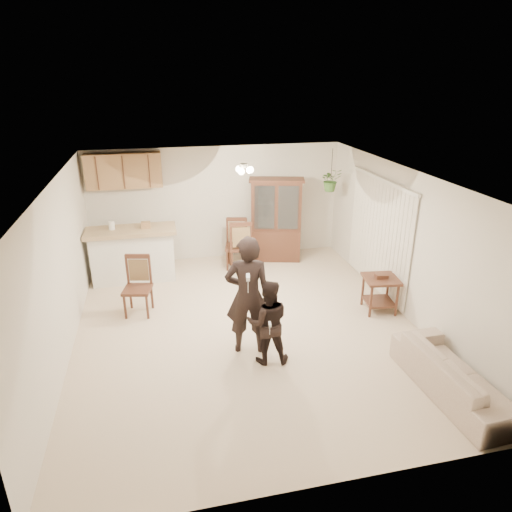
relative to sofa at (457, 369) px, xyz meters
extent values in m
plane|color=beige|center=(-2.31, 2.24, -0.37)|extent=(6.50, 6.50, 0.00)
cube|color=silver|center=(-2.31, 2.24, 2.13)|extent=(5.50, 6.50, 0.02)
cube|color=beige|center=(-2.31, 5.49, 0.88)|extent=(5.50, 0.02, 2.50)
cube|color=beige|center=(-2.31, -1.01, 0.88)|extent=(5.50, 0.02, 2.50)
cube|color=beige|center=(-5.06, 2.24, 0.88)|extent=(0.02, 6.50, 2.50)
cube|color=beige|center=(0.44, 2.24, 0.88)|extent=(0.02, 6.50, 2.50)
cube|color=silver|center=(-4.16, 4.59, 0.13)|extent=(1.60, 0.55, 1.00)
cube|color=tan|center=(-4.16, 4.59, 0.68)|extent=(1.75, 0.70, 0.08)
cube|color=brown|center=(-4.21, 5.31, 1.73)|extent=(1.50, 0.34, 0.70)
imported|color=#2F5B24|center=(-0.01, 4.64, 1.48)|extent=(0.43, 0.37, 0.48)
cylinder|color=black|center=(-0.01, 4.64, 1.81)|extent=(0.01, 0.01, 0.65)
imported|color=beige|center=(0.00, 0.00, 0.00)|extent=(0.81, 1.90, 0.73)
imported|color=black|center=(-2.43, 1.59, 0.53)|extent=(0.73, 0.55, 1.80)
imported|color=black|center=(-2.22, 1.25, 0.31)|extent=(0.73, 0.61, 1.35)
cube|color=#3D2316|center=(-1.08, 5.03, -0.01)|extent=(1.15, 0.69, 0.72)
cube|color=#3D2316|center=(-1.08, 5.03, 0.89)|extent=(1.14, 0.64, 1.08)
cube|color=silver|center=(-1.08, 5.03, 0.89)|extent=(0.91, 0.25, 0.95)
cube|color=#3D2316|center=(-1.08, 5.03, 1.45)|extent=(1.25, 0.73, 0.05)
cube|color=#3D2316|center=(0.08, 2.30, 0.24)|extent=(0.65, 0.65, 0.05)
cube|color=#3D2316|center=(0.08, 2.30, -0.19)|extent=(0.54, 0.54, 0.03)
cube|color=#3D2316|center=(0.08, 2.30, 0.30)|extent=(0.22, 0.16, 0.07)
cube|color=#3D2316|center=(-4.07, 3.11, 0.09)|extent=(0.55, 0.55, 0.05)
cube|color=olive|center=(-4.07, 3.11, 0.37)|extent=(0.34, 0.11, 0.40)
cube|color=#3D2316|center=(-4.07, 3.11, 0.63)|extent=(0.42, 0.13, 0.08)
cube|color=#3D2316|center=(-2.02, 4.76, 0.10)|extent=(0.56, 0.56, 0.05)
cube|color=olive|center=(-2.02, 4.76, 0.39)|extent=(0.35, 0.12, 0.41)
cube|color=#3D2316|center=(-2.02, 4.76, 0.66)|extent=(0.43, 0.13, 0.08)
cube|color=#3D2316|center=(-1.96, 4.67, 0.12)|extent=(0.53, 0.53, 0.05)
cube|color=olive|center=(-1.96, 4.67, 0.42)|extent=(0.37, 0.07, 0.43)
cube|color=#3D2316|center=(-1.96, 4.67, 0.70)|extent=(0.45, 0.08, 0.09)
cube|color=white|center=(-2.51, 1.17, 1.04)|extent=(0.08, 0.17, 0.05)
cube|color=white|center=(-2.26, 0.95, 0.42)|extent=(0.05, 0.11, 0.03)
camera|label=1|loc=(-3.62, -4.24, 3.57)|focal=32.00mm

